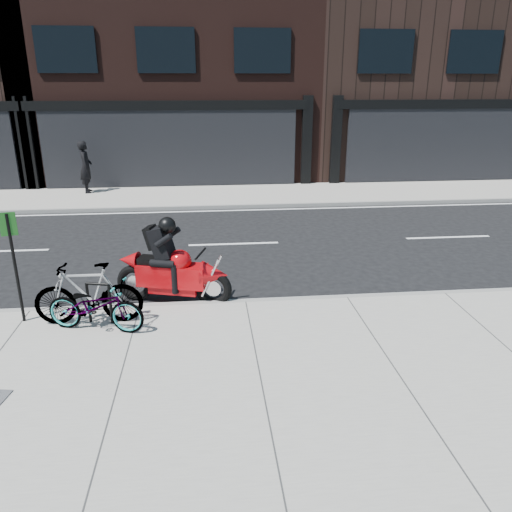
{
  "coord_description": "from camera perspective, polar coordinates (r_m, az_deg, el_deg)",
  "views": [
    {
      "loc": [
        -0.68,
        -10.71,
        4.14
      ],
      "look_at": [
        0.24,
        -1.56,
        0.9
      ],
      "focal_mm": 35.0,
      "sensor_mm": 36.0,
      "label": 1
    }
  ],
  "objects": [
    {
      "name": "bike_rack",
      "position": [
        9.06,
        -17.5,
        -4.73
      ],
      "size": [
        0.44,
        0.14,
        0.75
      ],
      "rotation": [
        0.0,
        0.0,
        -0.24
      ],
      "color": "black",
      "rests_on": "sidewalk_near"
    },
    {
      "name": "sign_post",
      "position": [
        9.37,
        -25.95,
        -0.21
      ],
      "size": [
        0.26,
        0.08,
        1.97
      ],
      "rotation": [
        0.0,
        0.0,
        0.22
      ],
      "color": "black",
      "rests_on": "sidewalk_near"
    },
    {
      "name": "sidewalk_far",
      "position": [
        18.91,
        -3.6,
        6.93
      ],
      "size": [
        60.0,
        3.5,
        0.13
      ],
      "primitive_type": "cube",
      "color": "gray",
      "rests_on": "ground"
    },
    {
      "name": "motorcycle",
      "position": [
        9.72,
        -8.96,
        -1.49
      ],
      "size": [
        2.29,
        1.05,
        1.75
      ],
      "rotation": [
        0.0,
        0.0,
        -0.28
      ],
      "color": "black",
      "rests_on": "ground"
    },
    {
      "name": "sidewalk_near",
      "position": [
        7.04,
        0.88,
        -15.93
      ],
      "size": [
        60.0,
        6.0,
        0.13
      ],
      "primitive_type": "cube",
      "color": "gray",
      "rests_on": "ground"
    },
    {
      "name": "building_center",
      "position": [
        25.43,
        -9.7,
        26.18
      ],
      "size": [
        12.0,
        10.0,
        14.5
      ],
      "primitive_type": "cube",
      "color": "black",
      "rests_on": "ground"
    },
    {
      "name": "ground",
      "position": [
        11.5,
        -1.99,
        -1.7
      ],
      "size": [
        120.0,
        120.0,
        0.0
      ],
      "primitive_type": "plane",
      "color": "black",
      "rests_on": "ground"
    },
    {
      "name": "bicycle_rear",
      "position": [
        9.05,
        -18.63,
        -4.11
      ],
      "size": [
        1.85,
        0.53,
        1.11
      ],
      "primitive_type": "imported",
      "rotation": [
        0.0,
        0.0,
        4.71
      ],
      "color": "gray",
      "rests_on": "sidewalk_near"
    },
    {
      "name": "bicycle_front",
      "position": [
        8.81,
        -17.88,
        -5.46
      ],
      "size": [
        1.78,
        1.0,
        0.89
      ],
      "primitive_type": "imported",
      "rotation": [
        0.0,
        0.0,
        1.32
      ],
      "color": "gray",
      "rests_on": "sidewalk_near"
    },
    {
      "name": "building_mideast",
      "position": [
        27.46,
        18.66,
        22.89
      ],
      "size": [
        12.0,
        10.0,
        12.5
      ],
      "primitive_type": "cube",
      "color": "black",
      "rests_on": "ground"
    },
    {
      "name": "pedestrian",
      "position": [
        20.0,
        -18.88,
        9.61
      ],
      "size": [
        0.55,
        0.76,
        1.92
      ],
      "primitive_type": "imported",
      "rotation": [
        0.0,
        0.0,
        1.71
      ],
      "color": "black",
      "rests_on": "sidewalk_far"
    }
  ]
}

